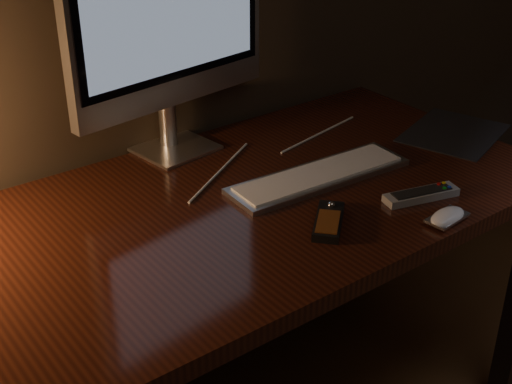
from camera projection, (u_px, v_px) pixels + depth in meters
desk at (203, 245)px, 1.67m from camera, size 1.60×0.75×0.75m
monitor at (169, 15)px, 1.66m from camera, size 0.56×0.19×0.59m
keyboard at (319, 175)px, 1.68m from camera, size 0.47×0.15×0.02m
mousepad at (453, 133)px, 1.92m from camera, size 0.34×0.30×0.00m
mouse at (447, 218)px, 1.51m from camera, size 0.10×0.06×0.02m
media_remote at (329, 221)px, 1.49m from camera, size 0.15×0.14×0.03m
tv_remote at (421, 195)px, 1.60m from camera, size 0.18×0.09×0.02m
cable at (275, 153)px, 1.80m from camera, size 0.62×0.22×0.01m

